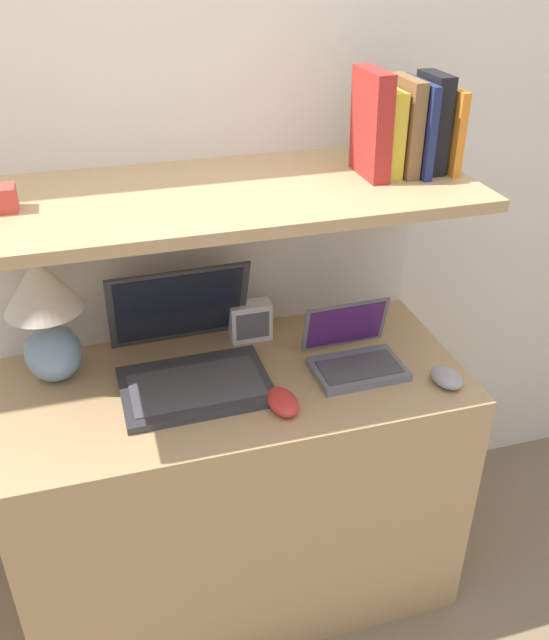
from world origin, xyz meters
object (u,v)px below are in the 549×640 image
(laptop_small, at_px, (354,355))
(computer_mouse, at_px, (283,402))
(laptop_large, at_px, (190,358))
(book_black, at_px, (432,123))
(table_lamp, at_px, (45,311))
(book_yellow, at_px, (388,133))
(book_orange, at_px, (445,129))
(book_red, at_px, (371,124))
(book_navy, at_px, (416,127))
(router_box, at_px, (250,321))
(book_brown, at_px, (404,126))
(second_mouse, at_px, (447,378))

(laptop_small, relative_size, computer_mouse, 1.97)
(laptop_large, relative_size, book_black, 1.65)
(table_lamp, bearing_deg, laptop_small, -12.35)
(table_lamp, relative_size, book_yellow, 1.71)
(laptop_small, xyz_separation_m, computer_mouse, (-0.23, -0.12, -0.02))
(book_orange, bearing_deg, book_black, 180.00)
(table_lamp, height_order, book_red, book_red)
(book_navy, bearing_deg, router_box, 162.84)
(laptop_small, xyz_separation_m, book_yellow, (0.09, 0.09, 0.56))
(book_brown, relative_size, book_yellow, 1.12)
(second_mouse, relative_size, book_navy, 0.50)
(laptop_small, distance_m, computer_mouse, 0.27)
(second_mouse, height_order, book_brown, book_brown)
(computer_mouse, bearing_deg, book_yellow, 33.83)
(book_yellow, distance_m, book_red, 0.05)
(laptop_small, distance_m, router_box, 0.31)
(book_black, distance_m, book_yellow, 0.11)
(laptop_large, bearing_deg, computer_mouse, -45.97)
(book_navy, relative_size, book_brown, 0.97)
(book_orange, bearing_deg, laptop_large, -178.30)
(book_navy, bearing_deg, computer_mouse, -151.28)
(laptop_small, distance_m, book_navy, 0.59)
(table_lamp, bearing_deg, second_mouse, -17.89)
(table_lamp, bearing_deg, book_navy, -4.47)
(second_mouse, bearing_deg, table_lamp, 162.11)
(computer_mouse, bearing_deg, router_box, 88.95)
(book_black, relative_size, book_navy, 1.06)
(laptop_large, bearing_deg, laptop_small, -9.94)
(laptop_large, xyz_separation_m, book_black, (0.63, 0.02, 0.55))
(book_navy, xyz_separation_m, book_red, (-0.12, 0.00, 0.01))
(table_lamp, xyz_separation_m, book_red, (0.80, -0.07, 0.42))
(computer_mouse, bearing_deg, table_lamp, 151.16)
(router_box, height_order, book_navy, book_navy)
(laptop_small, xyz_separation_m, second_mouse, (0.20, -0.14, -0.02))
(table_lamp, distance_m, router_box, 0.55)
(book_brown, distance_m, book_yellow, 0.04)
(computer_mouse, bearing_deg, book_brown, 30.74)
(router_box, distance_m, book_black, 0.71)
(book_brown, height_order, book_yellow, book_brown)
(router_box, relative_size, book_orange, 0.59)
(book_orange, bearing_deg, second_mouse, -100.14)
(computer_mouse, bearing_deg, second_mouse, -2.63)
(laptop_large, distance_m, second_mouse, 0.66)
(computer_mouse, distance_m, book_yellow, 0.69)
(book_orange, distance_m, book_red, 0.20)
(book_brown, bearing_deg, laptop_small, -144.23)
(book_brown, xyz_separation_m, book_yellow, (-0.04, 0.00, -0.01))
(book_navy, xyz_separation_m, book_brown, (-0.03, 0.00, 0.00))
(laptop_large, distance_m, laptop_small, 0.43)
(table_lamp, height_order, laptop_large, table_lamp)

